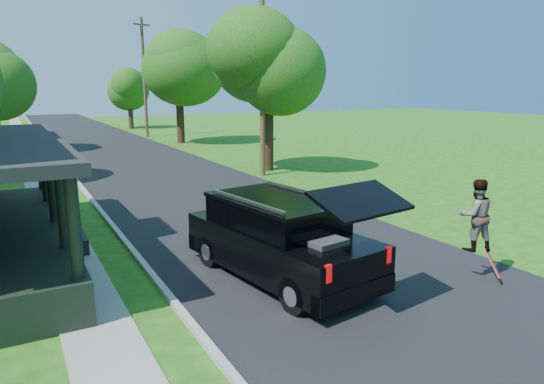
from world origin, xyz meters
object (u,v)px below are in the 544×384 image
utility_pole_near (262,72)px  skateboarder (476,215)px  black_suv (280,238)px  tree_right_near (266,58)px

utility_pole_near → skateboarder: bearing=-94.1°
black_suv → tree_right_near: 15.95m
tree_right_near → utility_pole_near: utility_pole_near is taller
black_suv → utility_pole_near: 14.13m
black_suv → skateboarder: bearing=-38.0°
tree_right_near → utility_pole_near: 1.86m
skateboarder → tree_right_near: bearing=-79.1°
black_suv → utility_pole_near: (5.90, 12.16, 4.13)m
black_suv → skateboarder: (3.90, -2.19, 0.56)m
black_suv → utility_pole_near: bearing=55.3°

